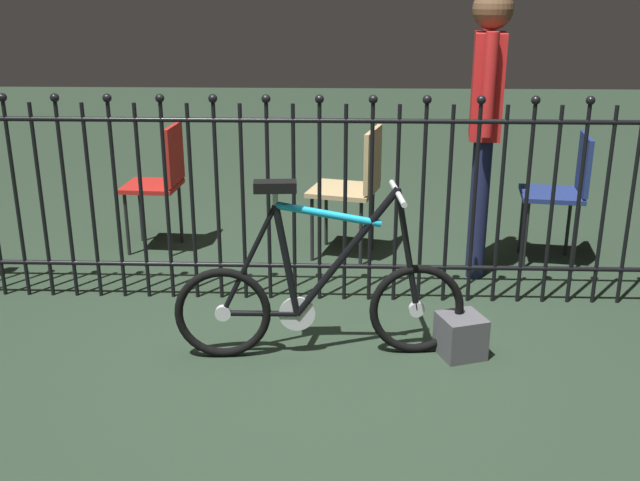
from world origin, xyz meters
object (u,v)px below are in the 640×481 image
(chair_navy, at_px, (565,186))
(chair_tan, at_px, (356,180))
(bicycle, at_px, (320,297))
(chair_red, at_px, (162,176))
(person_visitor, at_px, (486,108))
(display_crate, at_px, (461,336))

(chair_navy, height_order, chair_tan, chair_tan)
(bicycle, height_order, chair_red, bicycle)
(chair_tan, bearing_deg, person_visitor, -19.16)
(display_crate, bearing_deg, chair_navy, 58.08)
(chair_navy, xyz_separation_m, chair_red, (-2.66, 0.18, -0.00))
(chair_navy, relative_size, person_visitor, 0.49)
(chair_red, bearing_deg, chair_tan, -4.41)
(person_visitor, distance_m, display_crate, 1.51)
(chair_tan, bearing_deg, display_crate, -69.98)
(chair_red, relative_size, person_visitor, 0.50)
(chair_red, height_order, chair_tan, chair_tan)
(display_crate, bearing_deg, chair_red, 140.35)
(bicycle, relative_size, chair_navy, 1.66)
(chair_tan, height_order, display_crate, chair_tan)
(bicycle, height_order, chair_navy, bicycle)
(person_visitor, bearing_deg, chair_red, 169.96)
(chair_tan, distance_m, person_visitor, 0.97)
(chair_tan, relative_size, display_crate, 4.17)
(chair_tan, height_order, person_visitor, person_visitor)
(chair_red, xyz_separation_m, chair_tan, (1.31, -0.10, 0.01))
(chair_navy, height_order, person_visitor, person_visitor)
(chair_navy, bearing_deg, display_crate, -121.92)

